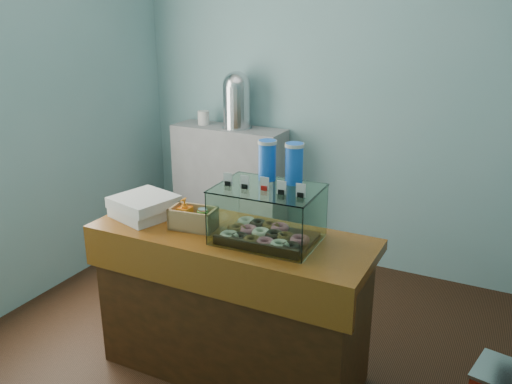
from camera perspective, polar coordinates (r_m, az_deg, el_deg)
The scene contains 8 objects.
ground at distance 3.65m, azimuth -0.43°, elevation -15.97°, with size 3.50×3.50×0.00m, color black.
room_shell at distance 3.00m, azimuth -0.00°, elevation 11.65°, with size 3.54×3.04×2.82m.
counter at distance 3.21m, azimuth -2.57°, elevation -11.59°, with size 1.60×0.60×0.90m.
back_shelf at distance 4.83m, azimuth -2.80°, elevation 0.43°, with size 1.00×0.32×1.10m, color gray.
display_case at distance 2.88m, azimuth 1.41°, elevation -1.93°, with size 0.56×0.42×0.52m.
condiment_crate at distance 3.07m, azimuth -6.75°, elevation -2.70°, with size 0.27×0.18×0.17m.
pastry_boxes at distance 3.28m, azimuth -11.66°, elevation -1.48°, with size 0.40×0.41×0.13m.
coffee_urn at distance 4.60m, azimuth -2.04°, elevation 9.79°, with size 0.26×0.26×0.48m.
Camera 1 is at (1.37, -2.65, 2.10)m, focal length 38.00 mm.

